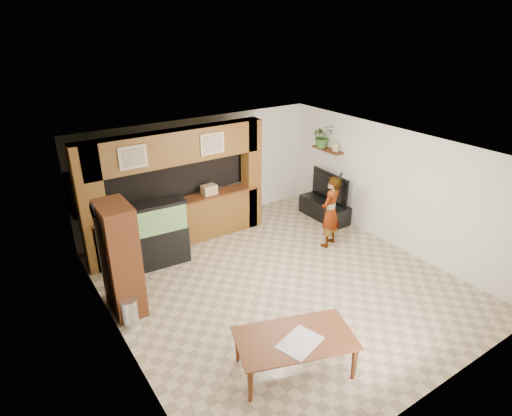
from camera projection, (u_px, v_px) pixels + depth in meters
floor at (280, 283)px, 8.23m from camera, size 6.50×6.50×0.00m
ceiling at (283, 152)px, 7.16m from camera, size 6.50×6.50×0.00m
wall_back at (200, 172)px, 10.16m from camera, size 6.00×0.00×6.00m
wall_left at (115, 273)px, 6.17m from camera, size 0.00×6.50×6.50m
wall_right at (393, 188)px, 9.21m from camera, size 0.00×6.50×6.50m
partition at (173, 187)px, 9.21m from camera, size 4.20×0.99×2.60m
wall_clock at (93, 210)px, 6.70m from camera, size 0.05×0.25×0.25m
wall_shelf at (327, 150)px, 10.45m from camera, size 0.25×0.90×0.04m
pantry_cabinet at (120, 259)px, 7.10m from camera, size 0.50×0.81×1.99m
trash_can at (130, 312)px, 7.01m from camera, size 0.27×0.27×0.49m
aquarium at (156, 235)px, 8.59m from camera, size 1.24×0.46×1.37m
tv_stand at (324, 210)px, 10.76m from camera, size 0.51×1.39×0.46m
television at (326, 188)px, 10.52m from camera, size 0.22×1.26×0.72m
photo_frame at (336, 148)px, 10.19m from camera, size 0.06×0.15×0.20m
potted_plant at (322, 136)px, 10.44m from camera, size 0.61×0.57×0.57m
person at (330, 212)px, 9.27m from camera, size 0.69×0.58×1.62m
microphone at (340, 176)px, 8.81m from camera, size 0.04×0.11×0.18m
dining_table at (295, 355)px, 6.06m from camera, size 1.87×1.41×0.58m
newspaper_a at (300, 342)px, 5.87m from camera, size 0.70×0.59×0.01m
counter_box at (209, 190)px, 9.53m from camera, size 0.34×0.24×0.22m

